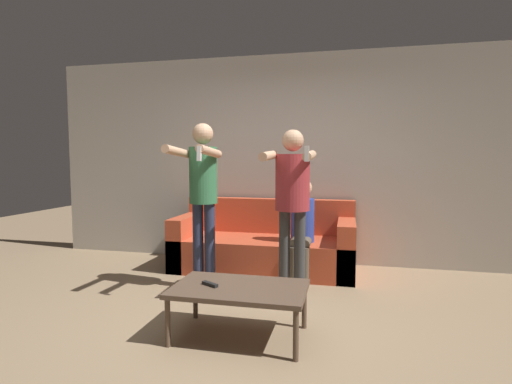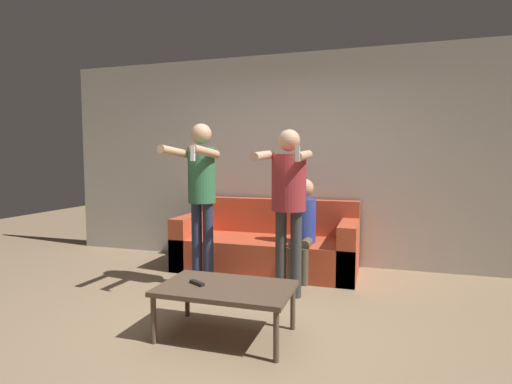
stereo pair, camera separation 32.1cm
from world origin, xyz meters
The scene contains 8 objects.
ground_plane centered at (0.00, 0.00, 0.00)m, with size 14.00×14.00×0.00m, color #937A5B.
wall_back centered at (0.00, 2.18, 1.35)m, with size 6.40×0.06×2.70m.
couch centered at (-0.15, 1.72, 0.28)m, with size 2.17×0.89×0.84m.
person_standing_left centered at (-0.61, 0.82, 1.07)m, with size 0.41×0.70×1.72m.
person_standing_right centered at (0.31, 0.82, 1.04)m, with size 0.45×0.71×1.64m.
person_seated centered at (0.33, 1.49, 0.61)m, with size 0.27×0.51×1.13m.
coffee_table centered at (0.05, -0.18, 0.36)m, with size 1.01×0.62×0.39m.
remote_on_table centered at (-0.18, -0.21, 0.41)m, with size 0.15×0.10×0.02m.
Camera 2 is at (1.14, -2.94, 1.36)m, focal length 28.00 mm.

